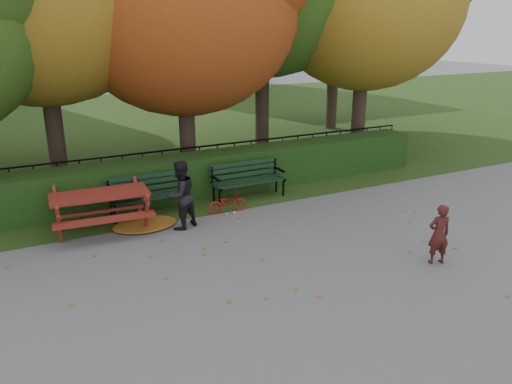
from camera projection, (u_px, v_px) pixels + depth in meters
name	position (u px, v px, depth m)	size (l,w,h in m)	color
ground	(285.00, 269.00, 8.58)	(90.00, 90.00, 0.00)	slate
grass_strip	(113.00, 128.00, 20.40)	(90.00, 90.00, 0.00)	#233A14
hedge	(193.00, 175.00, 12.22)	(13.00, 0.90, 1.00)	black
iron_fence	(182.00, 166.00, 12.89)	(14.00, 0.04, 1.02)	black
bench_left	(150.00, 191.00, 10.98)	(1.80, 0.57, 0.88)	black
bench_right	(247.00, 177.00, 12.02)	(1.80, 0.57, 0.88)	black
picnic_table	(100.00, 201.00, 10.02)	(1.99, 1.65, 0.93)	maroon
leaf_pile	(145.00, 224.00, 10.41)	(1.34, 0.93, 0.09)	brown
leaf_scatter	(276.00, 262.00, 8.83)	(9.00, 5.70, 0.01)	brown
child	(439.00, 234.00, 8.66)	(0.40, 0.26, 1.09)	#411815
adult	(180.00, 195.00, 10.14)	(0.70, 0.54, 1.44)	black
bicycle	(227.00, 202.00, 11.15)	(0.31, 0.88, 0.46)	#A40F13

